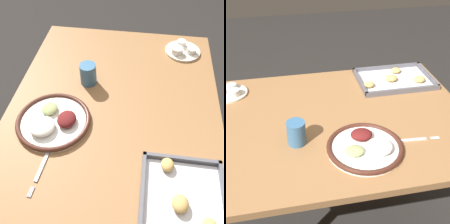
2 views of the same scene
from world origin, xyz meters
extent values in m
plane|color=#282623|center=(0.00, 0.00, 0.00)|extent=(8.00, 8.00, 0.00)
cube|color=olive|center=(0.00, 0.00, 0.75)|extent=(1.19, 0.86, 0.03)
cylinder|color=olive|center=(-0.55, -0.38, 0.37)|extent=(0.06, 0.06, 0.74)
cylinder|color=olive|center=(-0.55, 0.38, 0.37)|extent=(0.06, 0.06, 0.74)
cylinder|color=white|center=(0.08, -0.22, 0.77)|extent=(0.28, 0.28, 0.01)
torus|color=#472319|center=(0.08, -0.22, 0.78)|extent=(0.29, 0.29, 0.02)
ellipsoid|color=white|center=(0.13, -0.25, 0.80)|extent=(0.10, 0.10, 0.03)
ellipsoid|color=maroon|center=(0.08, -0.17, 0.80)|extent=(0.08, 0.07, 0.03)
ellipsoid|color=#9EAD6B|center=(0.04, -0.25, 0.79)|extent=(0.07, 0.06, 0.02)
cube|color=silver|center=(0.26, -0.20, 0.77)|extent=(0.15, 0.02, 0.00)
cylinder|color=silver|center=(0.37, -0.22, 0.77)|extent=(0.04, 0.01, 0.00)
cylinder|color=silver|center=(0.37, -0.21, 0.77)|extent=(0.04, 0.01, 0.00)
cylinder|color=silver|center=(0.37, -0.21, 0.77)|extent=(0.04, 0.01, 0.00)
cylinder|color=silver|center=(0.37, -0.21, 0.77)|extent=(0.04, 0.01, 0.00)
cylinder|color=beige|center=(-0.45, 0.29, 0.77)|extent=(0.17, 0.17, 0.01)
cylinder|color=silver|center=(-0.44, 0.33, 0.79)|extent=(0.05, 0.05, 0.02)
cylinder|color=#593319|center=(-0.44, 0.33, 0.80)|extent=(0.04, 0.04, 0.01)
cylinder|color=silver|center=(-0.49, 0.28, 0.79)|extent=(0.05, 0.05, 0.03)
cylinder|color=#51992D|center=(-0.49, 0.28, 0.80)|extent=(0.04, 0.04, 0.01)
cylinder|color=silver|center=(-0.42, 0.26, 0.79)|extent=(0.06, 0.06, 0.03)
cylinder|color=#B22819|center=(-0.42, 0.26, 0.80)|extent=(0.05, 0.05, 0.01)
cube|color=#595960|center=(0.37, 0.26, 0.77)|extent=(0.38, 0.26, 0.01)
cube|color=silver|center=(0.37, 0.26, 0.77)|extent=(0.35, 0.24, 0.00)
cube|color=#595960|center=(0.37, 0.14, 0.78)|extent=(0.38, 0.01, 0.02)
cube|color=#595960|center=(0.19, 0.26, 0.78)|extent=(0.01, 0.26, 0.02)
ellipsoid|color=tan|center=(0.22, 0.21, 0.79)|extent=(0.05, 0.04, 0.03)
ellipsoid|color=tan|center=(0.35, 0.25, 0.79)|extent=(0.06, 0.05, 0.03)
cylinder|color=#38668E|center=(-0.16, -0.13, 0.82)|extent=(0.07, 0.07, 0.10)
camera|label=1|loc=(0.69, 0.09, 1.56)|focal=42.00mm
camera|label=2|loc=(-0.19, -1.06, 1.54)|focal=50.00mm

